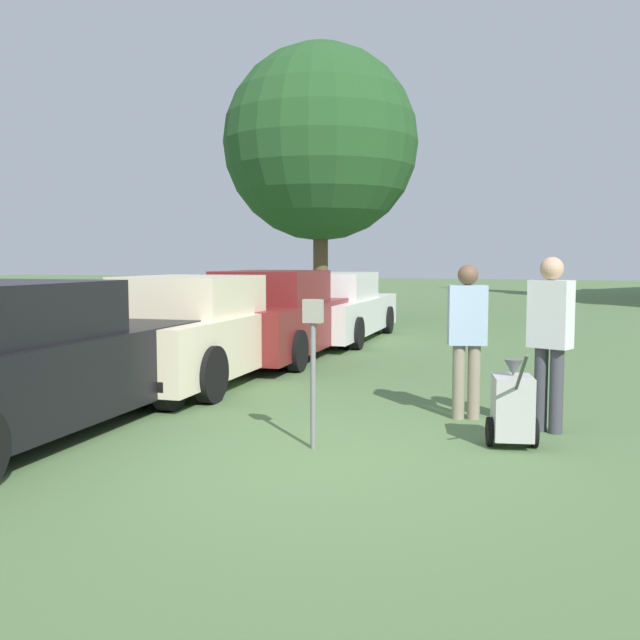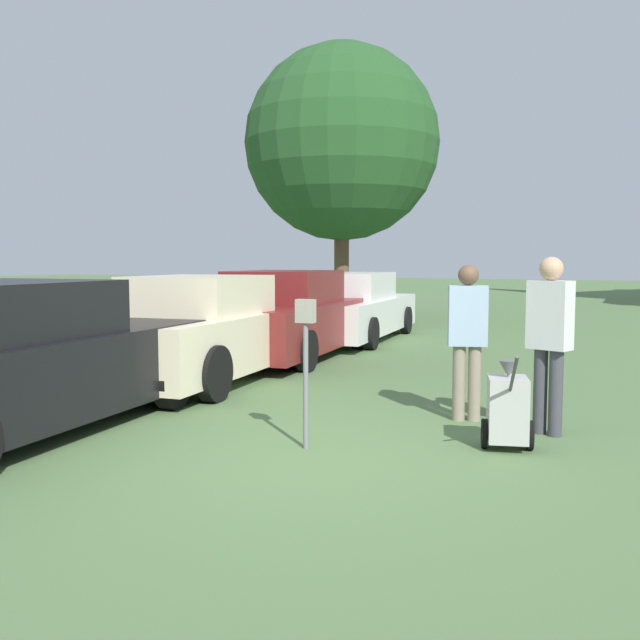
{
  "view_description": "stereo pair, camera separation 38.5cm",
  "coord_description": "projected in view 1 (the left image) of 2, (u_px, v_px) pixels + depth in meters",
  "views": [
    {
      "loc": [
        2.46,
        -5.72,
        1.79
      ],
      "look_at": [
        -0.51,
        1.82,
        1.1
      ],
      "focal_mm": 40.0,
      "sensor_mm": 36.0,
      "label": 1
    },
    {
      "loc": [
        2.81,
        -5.57,
        1.79
      ],
      "look_at": [
        -0.51,
        1.82,
        1.1
      ],
      "focal_mm": 40.0,
      "sensor_mm": 36.0,
      "label": 2
    }
  ],
  "objects": [
    {
      "name": "person_supervisor",
      "position": [
        550.0,
        332.0,
        7.32
      ],
      "size": [
        0.47,
        0.36,
        1.82
      ],
      "rotation": [
        0.0,
        0.0,
        2.77
      ],
      "color": "#3F3F47",
      "rests_on": "ground_plane"
    },
    {
      "name": "parked_car_black",
      "position": [
        7.0,
        366.0,
        7.11
      ],
      "size": [
        2.4,
        5.23,
        1.57
      ],
      "rotation": [
        0.0,
        0.0,
        0.09
      ],
      "color": "black",
      "rests_on": "ground_plane"
    },
    {
      "name": "parked_car_cream",
      "position": [
        196.0,
        333.0,
        10.41
      ],
      "size": [
        2.27,
        4.76,
        1.55
      ],
      "rotation": [
        0.0,
        0.0,
        0.09
      ],
      "color": "beige",
      "rests_on": "ground_plane"
    },
    {
      "name": "parked_car_white",
      "position": [
        335.0,
        309.0,
        15.88
      ],
      "size": [
        2.29,
        5.43,
        1.5
      ],
      "rotation": [
        0.0,
        0.0,
        0.09
      ],
      "color": "silver",
      "rests_on": "ground_plane"
    },
    {
      "name": "equipment_cart",
      "position": [
        512.0,
        407.0,
        6.79
      ],
      "size": [
        0.53,
        1.0,
        1.0
      ],
      "rotation": [
        0.0,
        0.0,
        0.25
      ],
      "color": "#B2B2AD",
      "rests_on": "ground_plane"
    },
    {
      "name": "shade_tree",
      "position": [
        321.0,
        144.0,
        20.91
      ],
      "size": [
        5.7,
        5.7,
        8.04
      ],
      "color": "brown",
      "rests_on": "ground_plane"
    },
    {
      "name": "person_worker",
      "position": [
        467.0,
        332.0,
        7.93
      ],
      "size": [
        0.47,
        0.34,
        1.73
      ],
      "rotation": [
        0.0,
        0.0,
        3.45
      ],
      "color": "gray",
      "rests_on": "ground_plane"
    },
    {
      "name": "parked_car_maroon",
      "position": [
        275.0,
        318.0,
        12.96
      ],
      "size": [
        2.31,
        5.03,
        1.59
      ],
      "rotation": [
        0.0,
        0.0,
        0.09
      ],
      "color": "maroon",
      "rests_on": "ground_plane"
    },
    {
      "name": "ground_plane",
      "position": [
        298.0,
        461.0,
        6.35
      ],
      "size": [
        120.0,
        120.0,
        0.0
      ],
      "primitive_type": "plane",
      "color": "#517042"
    },
    {
      "name": "parking_meter",
      "position": [
        313.0,
        346.0,
        6.68
      ],
      "size": [
        0.18,
        0.09,
        1.42
      ],
      "color": "slate",
      "rests_on": "ground_plane"
    }
  ]
}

